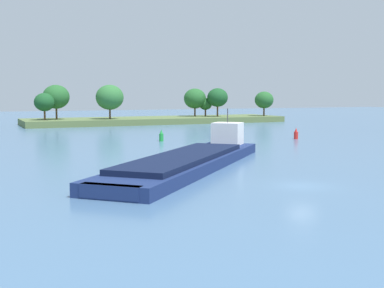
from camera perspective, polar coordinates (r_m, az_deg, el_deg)
ground_plane at (r=42.12m, az=12.47°, el=-4.69°), size 400.00×400.00×0.00m
treeline_island at (r=130.40m, az=-4.29°, el=3.68°), size 67.94×17.22×9.82m
cargo_barge at (r=51.39m, az=-0.01°, el=-1.70°), size 27.55×28.18×5.70m
small_motorboat at (r=70.77m, az=4.50°, el=-0.19°), size 3.08×4.03×1.00m
channel_buoy_red at (r=85.92m, az=11.77°, el=1.10°), size 0.70×0.70×1.90m
channel_buoy_green at (r=80.28m, az=-3.52°, el=0.90°), size 0.70×0.70×1.90m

